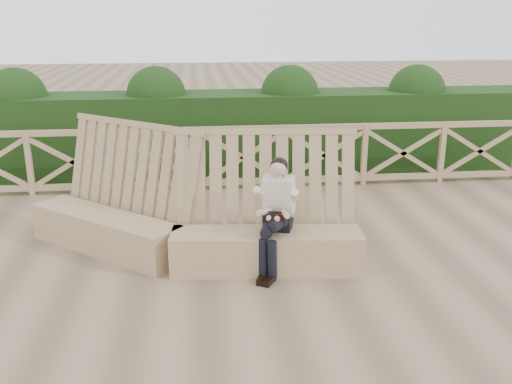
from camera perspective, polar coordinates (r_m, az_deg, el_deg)
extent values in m
plane|color=brown|center=(6.76, 1.39, -8.29)|extent=(60.00, 60.00, 0.00)
cube|color=olive|center=(7.61, -14.77, -3.87)|extent=(2.04, 1.83, 0.48)
cube|color=olive|center=(7.60, -13.60, 0.77)|extent=(2.01, 1.79, 1.60)
cube|color=olive|center=(6.80, 1.05, -5.88)|extent=(2.29, 0.72, 0.48)
cube|color=olive|center=(6.85, 1.01, -0.56)|extent=(2.28, 0.67, 1.60)
cube|color=black|center=(6.76, 2.19, -2.93)|extent=(0.38, 0.33, 0.20)
cube|color=beige|center=(6.70, 2.30, -0.34)|extent=(0.43, 0.36, 0.47)
sphere|color=tan|center=(6.56, 2.26, 2.39)|extent=(0.24, 0.24, 0.19)
sphere|color=black|center=(6.59, 2.31, 2.61)|extent=(0.26, 0.26, 0.21)
cylinder|color=black|center=(6.61, 1.18, -3.58)|extent=(0.27, 0.44, 0.14)
cylinder|color=black|center=(6.58, 2.45, -3.11)|extent=(0.27, 0.44, 0.15)
cylinder|color=black|center=(6.56, 0.72, -6.81)|extent=(0.14, 0.14, 0.48)
cylinder|color=black|center=(6.52, 1.62, -6.96)|extent=(0.14, 0.14, 0.48)
cube|color=black|center=(6.57, 0.56, -8.69)|extent=(0.15, 0.23, 0.07)
cube|color=black|center=(6.54, 1.31, -8.83)|extent=(0.15, 0.23, 0.07)
cube|color=black|center=(6.58, 2.08, -2.69)|extent=(0.25, 0.19, 0.14)
cube|color=black|center=(6.43, 1.68, -2.65)|extent=(0.09, 0.10, 0.11)
cube|color=#987F58|center=(9.75, -1.32, 6.33)|extent=(10.10, 0.07, 0.10)
cube|color=#987F58|center=(9.97, -1.28, 1.07)|extent=(10.10, 0.07, 0.10)
cube|color=black|center=(10.98, -1.86, 5.99)|extent=(12.00, 1.20, 1.50)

